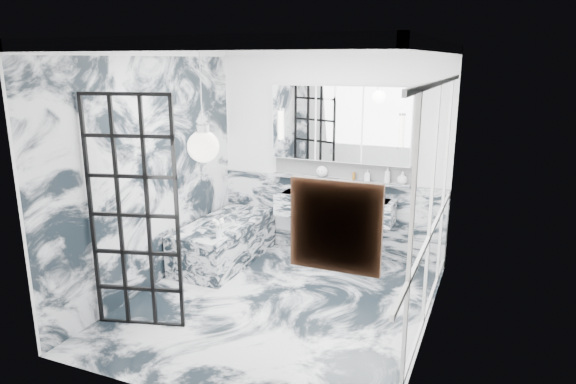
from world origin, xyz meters
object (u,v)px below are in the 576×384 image
at_px(crittall_door, 134,215).
at_px(trough_sink, 335,207).
at_px(bathtub, 225,241).
at_px(mirror_cabinet, 340,124).

xyz_separation_m(crittall_door, trough_sink, (1.27, 2.49, -0.44)).
distance_m(crittall_door, bathtub, 2.04).
xyz_separation_m(mirror_cabinet, bathtub, (-1.32, -0.83, -1.54)).
distance_m(crittall_door, trough_sink, 2.83).
xyz_separation_m(trough_sink, bathtub, (-1.33, -0.66, -0.45)).
relative_size(crittall_door, trough_sink, 1.46).
bearing_deg(trough_sink, mirror_cabinet, 90.00).
bearing_deg(crittall_door, mirror_cabinet, 49.17).
relative_size(crittall_door, mirror_cabinet, 1.23).
height_order(crittall_door, mirror_cabinet, crittall_door).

